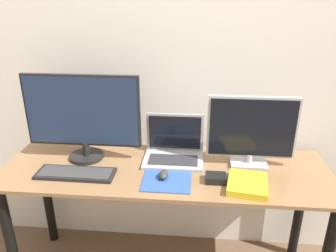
{
  "coord_description": "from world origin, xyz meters",
  "views": [
    {
      "loc": [
        0.15,
        -1.21,
        1.58
      ],
      "look_at": [
        0.01,
        0.3,
        0.95
      ],
      "focal_mm": 35.0,
      "sensor_mm": 36.0,
      "label": 1
    }
  ],
  "objects_px": {
    "monitor_right": "(252,132)",
    "mouse": "(164,175)",
    "monitor_left": "(83,115)",
    "laptop": "(174,148)",
    "power_brick": "(216,178)",
    "book": "(247,184)",
    "keyboard": "(76,173)"
  },
  "relations": [
    {
      "from": "monitor_right",
      "to": "mouse",
      "type": "bearing_deg",
      "value": -157.27
    },
    {
      "from": "monitor_left",
      "to": "monitor_right",
      "type": "xyz_separation_m",
      "value": [
        0.89,
        0.0,
        -0.06
      ]
    },
    {
      "from": "laptop",
      "to": "power_brick",
      "type": "xyz_separation_m",
      "value": [
        0.22,
        -0.23,
        -0.04
      ]
    },
    {
      "from": "power_brick",
      "to": "book",
      "type": "bearing_deg",
      "value": -15.13
    },
    {
      "from": "laptop",
      "to": "keyboard",
      "type": "height_order",
      "value": "laptop"
    },
    {
      "from": "monitor_left",
      "to": "book",
      "type": "height_order",
      "value": "monitor_left"
    },
    {
      "from": "monitor_left",
      "to": "laptop",
      "type": "bearing_deg",
      "value": 5.23
    },
    {
      "from": "monitor_left",
      "to": "keyboard",
      "type": "relative_size",
      "value": 1.57
    },
    {
      "from": "mouse",
      "to": "power_brick",
      "type": "distance_m",
      "value": 0.25
    },
    {
      "from": "keyboard",
      "to": "monitor_right",
      "type": "bearing_deg",
      "value": 11.94
    },
    {
      "from": "monitor_right",
      "to": "power_brick",
      "type": "bearing_deg",
      "value": -134.75
    },
    {
      "from": "mouse",
      "to": "book",
      "type": "relative_size",
      "value": 0.31
    },
    {
      "from": "monitor_left",
      "to": "laptop",
      "type": "xyz_separation_m",
      "value": [
        0.48,
        0.04,
        -0.19
      ]
    },
    {
      "from": "monitor_left",
      "to": "laptop",
      "type": "distance_m",
      "value": 0.52
    },
    {
      "from": "laptop",
      "to": "mouse",
      "type": "xyz_separation_m",
      "value": [
        -0.03,
        -0.23,
        -0.03
      ]
    },
    {
      "from": "keyboard",
      "to": "laptop",
      "type": "bearing_deg",
      "value": 25.67
    },
    {
      "from": "monitor_left",
      "to": "mouse",
      "type": "bearing_deg",
      "value": -22.05
    },
    {
      "from": "keyboard",
      "to": "book",
      "type": "height_order",
      "value": "book"
    },
    {
      "from": "book",
      "to": "power_brick",
      "type": "distance_m",
      "value": 0.15
    },
    {
      "from": "monitor_right",
      "to": "power_brick",
      "type": "relative_size",
      "value": 4.57
    },
    {
      "from": "book",
      "to": "monitor_left",
      "type": "bearing_deg",
      "value": 165.35
    },
    {
      "from": "book",
      "to": "keyboard",
      "type": "bearing_deg",
      "value": 177.57
    },
    {
      "from": "keyboard",
      "to": "power_brick",
      "type": "bearing_deg",
      "value": 0.3
    },
    {
      "from": "monitor_left",
      "to": "power_brick",
      "type": "bearing_deg",
      "value": -14.55
    },
    {
      "from": "monitor_left",
      "to": "mouse",
      "type": "height_order",
      "value": "monitor_left"
    },
    {
      "from": "monitor_right",
      "to": "mouse",
      "type": "xyz_separation_m",
      "value": [
        -0.44,
        -0.18,
        -0.17
      ]
    },
    {
      "from": "keyboard",
      "to": "mouse",
      "type": "height_order",
      "value": "mouse"
    },
    {
      "from": "monitor_left",
      "to": "mouse",
      "type": "relative_size",
      "value": 8.33
    },
    {
      "from": "monitor_right",
      "to": "mouse",
      "type": "height_order",
      "value": "monitor_right"
    },
    {
      "from": "laptop",
      "to": "monitor_right",
      "type": "bearing_deg",
      "value": -6.29
    },
    {
      "from": "mouse",
      "to": "book",
      "type": "distance_m",
      "value": 0.4
    },
    {
      "from": "monitor_right",
      "to": "book",
      "type": "distance_m",
      "value": 0.29
    }
  ]
}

